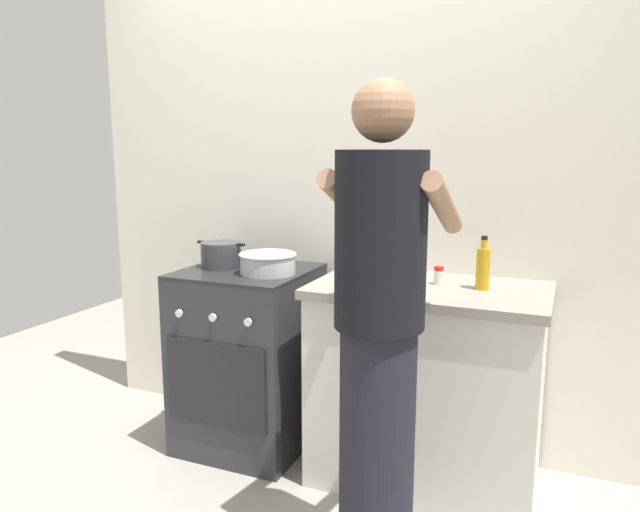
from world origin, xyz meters
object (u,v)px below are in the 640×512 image
Objects in this scene: stove_range at (249,357)px; person at (379,338)px; oil_bottle at (483,267)px; pot at (221,255)px; utensil_crock at (391,252)px; spice_bottle at (439,276)px; mixing_bowl at (268,262)px.

person reaches higher than stove_range.
pot is at bearing -178.47° from oil_bottle.
spice_bottle is at bearing -29.30° from utensil_crock.
pot is 0.80× the size of utensil_crock.
oil_bottle is at bearing 4.25° from mixing_bowl.
mixing_bowl is 0.16× the size of person.
mixing_bowl is at bearing -7.89° from pot.
pot reaches higher than mixing_bowl.
utensil_crock is at bearing 159.75° from oil_bottle.
person reaches higher than spice_bottle.
stove_range is 0.53m from pot.
pot is at bearing 147.89° from person.
person is at bearing -94.33° from spice_bottle.
person is at bearing -36.26° from stove_range.
oil_bottle is 0.72m from person.
utensil_crock is 0.19× the size of person.
oil_bottle is at bearing -20.25° from utensil_crock.
utensil_crock is (0.81, 0.20, 0.04)m from pot.
person is at bearing -109.64° from oil_bottle.
stove_range is 0.52m from mixing_bowl.
person is (0.88, -0.64, 0.41)m from stove_range.
utensil_crock reaches higher than pot.
pot is 0.28m from mixing_bowl.
stove_range is at bearing 143.74° from person.
pot is 1.20m from person.
utensil_crock is at bearing 24.18° from mixing_bowl.
mixing_bowl is 0.79m from spice_bottle.
person reaches higher than utensil_crock.
person is at bearing -76.07° from utensil_crock.
mixing_bowl is (0.28, -0.04, -0.01)m from pot.
oil_bottle is 0.13× the size of person.
stove_range is 11.46× the size of spice_bottle.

